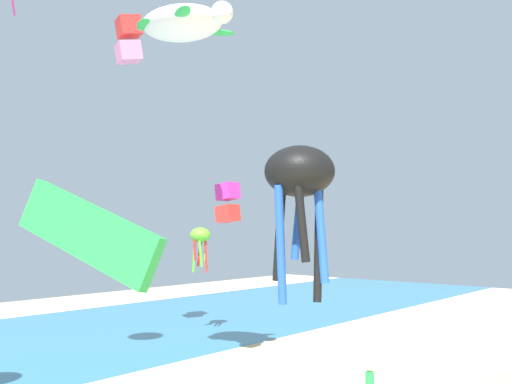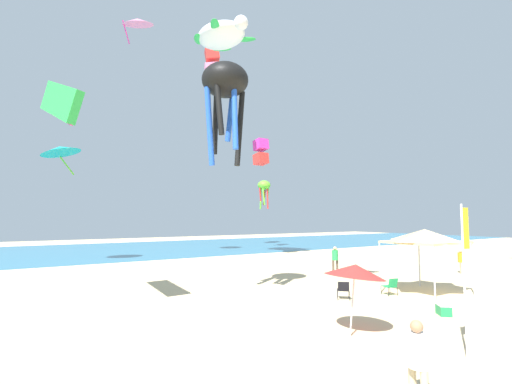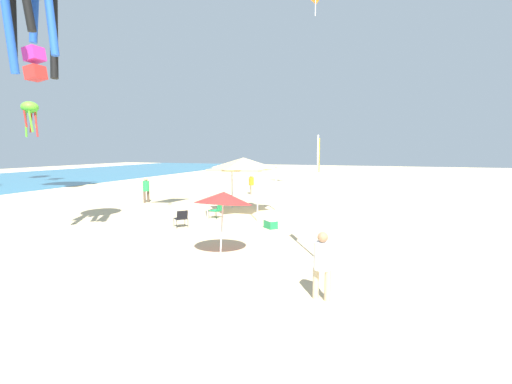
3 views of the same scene
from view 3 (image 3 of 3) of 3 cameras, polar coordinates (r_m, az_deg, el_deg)
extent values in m
cube|color=#D6BC8C|center=(19.10, 5.50, -4.01)|extent=(120.00, 120.00, 0.10)
cylinder|color=#B7B7BC|center=(17.43, 0.23, -0.80)|extent=(0.07, 0.07, 2.45)
cylinder|color=#B7B7BC|center=(20.53, 3.25, 0.37)|extent=(0.07, 0.07, 2.45)
cylinder|color=#B7B7BC|center=(18.53, -7.92, -0.40)|extent=(0.07, 0.07, 2.45)
cylinder|color=#B7B7BC|center=(21.47, -3.90, 0.66)|extent=(0.07, 0.07, 2.45)
cube|color=#D1B784|center=(19.32, -2.06, 3.75)|extent=(3.36, 2.86, 0.10)
pyramid|color=#D1B784|center=(19.31, -2.07, 4.75)|extent=(3.29, 2.81, 0.57)
cylinder|color=silver|center=(11.70, -5.56, -5.41)|extent=(0.32, 0.07, 2.17)
cone|color=red|center=(11.65, -5.29, -0.93)|extent=(1.97, 1.94, 0.65)
cylinder|color=black|center=(16.96, -11.47, -4.67)|extent=(0.02, 0.02, 0.40)
cylinder|color=black|center=(16.84, -13.17, -4.80)|extent=(0.02, 0.02, 0.40)
cylinder|color=black|center=(16.47, -10.97, -5.00)|extent=(0.02, 0.02, 0.40)
cylinder|color=black|center=(16.34, -12.73, -5.14)|extent=(0.02, 0.02, 0.40)
cube|color=black|center=(16.61, -12.10, -4.23)|extent=(0.74, 0.74, 0.03)
cube|color=black|center=(16.30, -11.86, -3.68)|extent=(0.45, 0.44, 0.41)
cylinder|color=black|center=(18.87, -6.63, -3.40)|extent=(0.02, 0.02, 0.40)
cylinder|color=black|center=(18.48, -7.65, -3.63)|extent=(0.02, 0.02, 0.40)
cylinder|color=black|center=(18.55, -5.38, -3.56)|extent=(0.02, 0.02, 0.40)
cylinder|color=black|center=(18.15, -6.39, -3.81)|extent=(0.02, 0.02, 0.40)
cube|color=#198C4C|center=(18.47, -6.52, -2.99)|extent=(0.63, 0.63, 0.03)
cube|color=#198C4C|center=(18.26, -5.83, -2.43)|extent=(0.51, 0.24, 0.41)
cube|color=#1E8C4C|center=(16.06, 2.38, -5.26)|extent=(0.69, 0.72, 0.36)
cube|color=white|center=(16.02, 2.39, -4.56)|extent=(0.72, 0.74, 0.04)
cylinder|color=silver|center=(11.59, 9.84, -0.89)|extent=(0.06, 0.06, 4.04)
cube|color=yellow|center=(11.67, 10.13, 5.90)|extent=(0.30, 0.02, 1.10)
cylinder|color=#C6B28C|center=(8.77, 11.52, -14.63)|extent=(0.15, 0.15, 0.75)
cylinder|color=#C6B28C|center=(8.86, 9.66, -14.36)|extent=(0.15, 0.15, 0.75)
cylinder|color=white|center=(8.58, 10.69, -10.13)|extent=(0.39, 0.39, 0.65)
sphere|color=#A87A56|center=(8.46, 10.76, -7.21)|extent=(0.25, 0.25, 0.25)
cylinder|color=brown|center=(24.68, -17.62, -0.78)|extent=(0.15, 0.15, 0.78)
cylinder|color=brown|center=(24.87, -17.06, -0.71)|extent=(0.15, 0.15, 0.78)
cylinder|color=green|center=(24.69, -17.40, 0.93)|extent=(0.41, 0.41, 0.68)
sphere|color=tan|center=(24.65, -17.44, 2.00)|extent=(0.25, 0.25, 0.25)
cylinder|color=#C6B28C|center=(27.73, -0.68, 0.33)|extent=(0.14, 0.14, 0.74)
cylinder|color=#C6B28C|center=(28.01, -0.84, 0.39)|extent=(0.14, 0.14, 0.74)
cylinder|color=orange|center=(27.80, -0.76, 1.77)|extent=(0.38, 0.38, 0.64)
sphere|color=beige|center=(27.76, -0.76, 2.67)|extent=(0.24, 0.24, 0.24)
cylinder|color=blue|center=(14.66, -30.44, 24.05)|extent=(0.31, 0.54, 2.93)
cylinder|color=black|center=(15.23, -29.94, 22.14)|extent=(0.59, 0.37, 3.56)
cylinder|color=blue|center=(15.82, -32.26, 23.77)|extent=(0.42, 0.40, 2.30)
cylinder|color=black|center=(15.50, -34.80, 22.76)|extent=(0.31, 0.54, 2.93)
cylinder|color=blue|center=(14.76, -35.35, 22.32)|extent=(0.59, 0.37, 3.56)
cube|color=#E02D9E|center=(32.27, -32.30, 18.33)|extent=(1.11, 1.24, 1.11)
cube|color=red|center=(32.01, -32.14, 16.01)|extent=(1.11, 1.24, 1.11)
ellipsoid|color=#66D82D|center=(43.31, -32.80, 11.47)|extent=(1.61, 1.61, 1.17)
cylinder|color=#66D82D|center=(43.46, -32.09, 9.93)|extent=(0.36, 0.22, 1.71)
cylinder|color=red|center=(43.71, -32.66, 9.56)|extent=(0.33, 0.36, 2.19)
cylinder|color=#66D82D|center=(43.45, -33.25, 9.23)|extent=(0.28, 0.44, 2.66)
cylinder|color=red|center=(42.96, -33.31, 9.89)|extent=(0.36, 0.22, 1.71)
cylinder|color=#66D82D|center=(42.68, -32.69, 9.64)|extent=(0.33, 0.36, 2.19)
cylinder|color=red|center=(42.92, -32.06, 9.35)|extent=(0.28, 0.44, 2.66)
cylinder|color=white|center=(30.98, 9.61, 27.56)|extent=(0.07, 0.07, 1.42)
camera|label=1|loc=(6.81, -152.54, 37.14)|focal=39.91mm
camera|label=2|loc=(3.48, 83.21, 1.91)|focal=25.11mm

